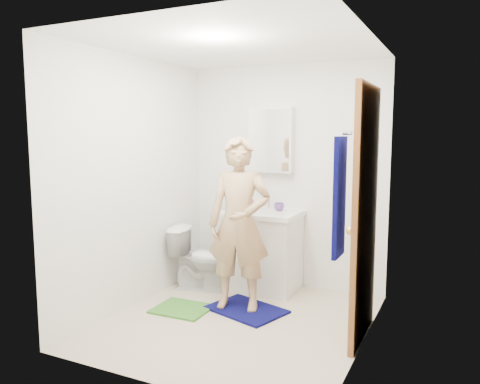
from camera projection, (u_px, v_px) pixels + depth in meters
name	position (u px, v px, depth m)	size (l,w,h in m)	color
floor	(237.00, 322.00, 4.19)	(2.20, 2.40, 0.02)	beige
ceiling	(237.00, 44.00, 3.89)	(2.20, 2.40, 0.02)	white
wall_back	(286.00, 177.00, 5.12)	(2.20, 0.02, 2.40)	white
wall_front	(153.00, 208.00, 2.96)	(2.20, 0.02, 2.40)	white
wall_left	(134.00, 182.00, 4.52)	(0.02, 2.40, 2.40)	white
wall_right	(368.00, 195.00, 3.56)	(0.02, 2.40, 2.40)	white
vanity_cabinet	(262.00, 252.00, 5.02)	(0.75, 0.55, 0.80)	white
countertop	(262.00, 213.00, 4.97)	(0.79, 0.59, 0.05)	white
sink_basin	(262.00, 212.00, 4.97)	(0.40, 0.40, 0.03)	white
faucet	(269.00, 203.00, 5.12)	(0.03, 0.03, 0.12)	silver
medicine_cabinet	(271.00, 140.00, 5.07)	(0.50, 0.12, 0.70)	white
mirror_panel	(269.00, 140.00, 5.02)	(0.46, 0.01, 0.66)	white
door	(365.00, 215.00, 3.73)	(0.05, 0.80, 2.05)	#9D5E2B
door_knob	(351.00, 231.00, 3.48)	(0.07, 0.07, 0.07)	gold
towel	(339.00, 197.00, 3.08)	(0.03, 0.24, 0.80)	#08084D
towel_hook	(347.00, 133.00, 3.01)	(0.02, 0.02, 0.06)	silver
toilet	(202.00, 258.00, 5.03)	(0.38, 0.66, 0.67)	white
bath_mat	(246.00, 310.00, 4.43)	(0.69, 0.49, 0.02)	#08084D
green_rug	(182.00, 309.00, 4.45)	(0.51, 0.43, 0.02)	#41882D
soap_dispenser	(248.00, 202.00, 4.99)	(0.08, 0.08, 0.18)	#C75D6C
toothbrush_cup	(279.00, 207.00, 4.97)	(0.11, 0.11, 0.09)	#644292
man	(239.00, 224.00, 4.36)	(0.59, 0.39, 1.62)	tan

